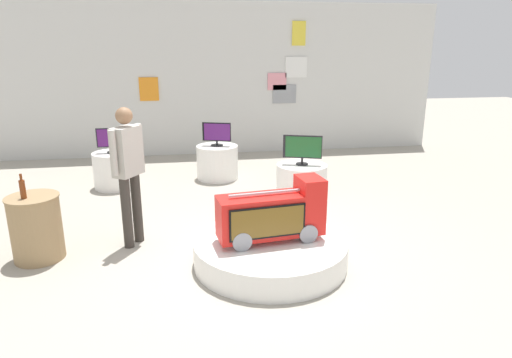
{
  "coord_description": "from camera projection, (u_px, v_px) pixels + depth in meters",
  "views": [
    {
      "loc": [
        -0.72,
        -4.84,
        2.4
      ],
      "look_at": [
        0.19,
        0.65,
        0.74
      ],
      "focal_mm": 31.45,
      "sensor_mm": 36.0,
      "label": 1
    }
  ],
  "objects": [
    {
      "name": "ground_plane",
      "position": [
        249.0,
        254.0,
        5.38
      ],
      "size": [
        30.0,
        30.0,
        0.0
      ],
      "primitive_type": "plane",
      "color": "#A8A091"
    },
    {
      "name": "back_wall_display",
      "position": [
        213.0,
        80.0,
        10.01
      ],
      "size": [
        10.41,
        0.13,
        3.33
      ],
      "color": "silver",
      "rests_on": "ground"
    },
    {
      "name": "main_display_pedestal",
      "position": [
        270.0,
        251.0,
        5.11
      ],
      "size": [
        1.74,
        1.74,
        0.29
      ],
      "primitive_type": "cylinder",
      "color": "white",
      "rests_on": "ground"
    },
    {
      "name": "novelty_firetruck_tv",
      "position": [
        273.0,
        216.0,
        4.99
      ],
      "size": [
        1.22,
        0.54,
        0.7
      ],
      "color": "gray",
      "rests_on": "main_display_pedestal"
    },
    {
      "name": "display_pedestal_left_rear",
      "position": [
        115.0,
        170.0,
        7.85
      ],
      "size": [
        0.73,
        0.73,
        0.62
      ],
      "primitive_type": "cylinder",
      "color": "white",
      "rests_on": "ground"
    },
    {
      "name": "tv_on_left_rear",
      "position": [
        112.0,
        139.0,
        7.69
      ],
      "size": [
        0.52,
        0.21,
        0.43
      ],
      "color": "black",
      "rests_on": "display_pedestal_left_rear"
    },
    {
      "name": "display_pedestal_center_rear",
      "position": [
        301.0,
        184.0,
        7.06
      ],
      "size": [
        0.79,
        0.79,
        0.62
      ],
      "primitive_type": "cylinder",
      "color": "white",
      "rests_on": "ground"
    },
    {
      "name": "tv_on_center_rear",
      "position": [
        303.0,
        148.0,
        6.89
      ],
      "size": [
        0.58,
        0.23,
        0.46
      ],
      "color": "black",
      "rests_on": "display_pedestal_center_rear"
    },
    {
      "name": "display_pedestal_right_rear",
      "position": [
        217.0,
        162.0,
        8.38
      ],
      "size": [
        0.77,
        0.77,
        0.62
      ],
      "primitive_type": "cylinder",
      "color": "white",
      "rests_on": "ground"
    },
    {
      "name": "tv_on_right_rear",
      "position": [
        217.0,
        133.0,
        8.22
      ],
      "size": [
        0.51,
        0.23,
        0.43
      ],
      "color": "black",
      "rests_on": "display_pedestal_right_rear"
    },
    {
      "name": "side_table_round",
      "position": [
        36.0,
        227.0,
        5.17
      ],
      "size": [
        0.59,
        0.59,
        0.77
      ],
      "color": "#9E7F56",
      "rests_on": "ground"
    },
    {
      "name": "bottle_on_side_table",
      "position": [
        23.0,
        189.0,
        4.96
      ],
      "size": [
        0.06,
        0.06,
        0.28
      ],
      "color": "brown",
      "rests_on": "side_table_round"
    },
    {
      "name": "shopper_browsing_near_truck",
      "position": [
        128.0,
        166.0,
        5.37
      ],
      "size": [
        0.37,
        0.49,
        1.72
      ],
      "color": "#38332D",
      "rests_on": "ground"
    }
  ]
}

